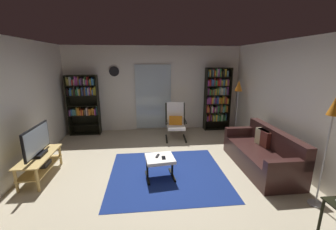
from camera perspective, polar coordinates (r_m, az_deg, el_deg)
The scene contains 18 objects.
ground_plane at distance 4.40m, azimuth -1.73°, elevation -15.32°, with size 7.02×7.02×0.00m, color #B4A88C.
wall_back at distance 6.77m, azimuth -3.68°, elevation 6.92°, with size 5.60×0.06×2.60m, color silver.
wall_left at distance 4.60m, azimuth -37.67°, elevation 0.32°, with size 0.06×6.00×2.60m, color silver.
wall_right at distance 4.91m, azimuth 31.39°, elevation 1.94°, with size 0.06×6.00×2.60m, color silver.
glass_door_panel at distance 6.74m, azimuth -3.91°, elevation 4.73°, with size 1.10×0.01×2.00m, color silver.
area_rug at distance 4.39m, azimuth -0.15°, elevation -15.36°, with size 2.23×2.09×0.01m, color navy.
tv_stand at distance 4.83m, azimuth -30.78°, elevation -10.77°, with size 0.44×1.11×0.44m.
television at distance 4.68m, azimuth -31.44°, elevation -6.13°, with size 0.20×0.93×0.57m.
bookshelf_near_tv at distance 6.78m, azimuth -21.54°, elevation 3.67°, with size 0.87×0.30×1.76m.
bookshelf_near_sofa at distance 6.95m, azimuth 12.82°, elevation 4.68°, with size 0.78×0.30×1.95m.
leather_sofa at distance 4.91m, azimuth 23.71°, elevation -9.42°, with size 0.81×1.90×0.81m.
lounge_armchair at distance 6.06m, azimuth 2.02°, elevation -1.36°, with size 0.59×0.68×1.02m.
ottoman at distance 4.12m, azimuth -2.18°, elevation -12.03°, with size 0.57×0.54×0.42m.
tv_remote at distance 4.12m, azimuth -2.80°, elevation -10.79°, with size 0.04×0.14×0.02m, color black.
cell_phone at distance 4.06m, azimuth -1.18°, elevation -11.28°, with size 0.07×0.14×0.01m, color black.
floor_lamp_by_sofa at distance 3.80m, azimuth 37.41°, elevation -1.27°, with size 0.22×0.22×1.70m.
floor_lamp_by_shelf at distance 6.41m, azimuth 18.19°, elevation 6.12°, with size 0.22×0.22×1.63m.
wall_clock at distance 6.71m, azimuth -14.11°, elevation 11.17°, with size 0.29×0.03×0.29m.
Camera 1 is at (-0.27, -3.81, 2.18)m, focal length 22.96 mm.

